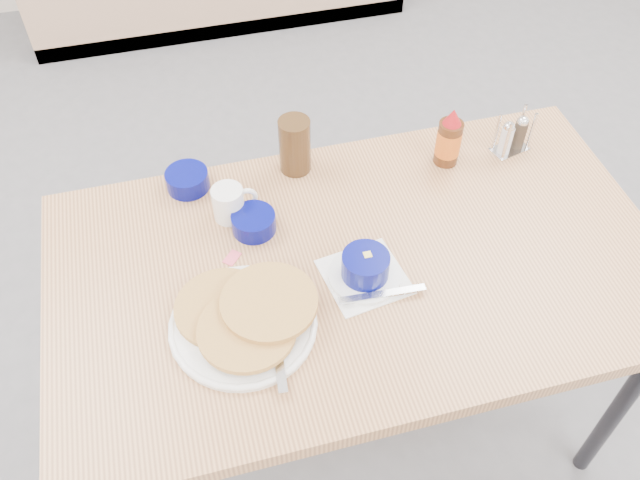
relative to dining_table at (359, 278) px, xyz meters
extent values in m
cube|color=#2D2D33|center=(0.00, 2.47, -0.66)|extent=(1.90, 0.55, 0.08)
cube|color=tan|center=(0.00, 0.00, 0.04)|extent=(1.40, 0.80, 0.04)
cylinder|color=#2D2D33|center=(0.62, -0.32, -0.34)|extent=(0.04, 0.04, 0.72)
cylinder|color=#2D2D33|center=(-0.62, 0.32, -0.34)|extent=(0.04, 0.04, 0.72)
cylinder|color=#2D2D33|center=(0.62, 0.32, -0.34)|extent=(0.04, 0.04, 0.72)
cylinder|color=white|center=(-0.29, -0.11, 0.07)|extent=(0.31, 0.31, 0.02)
cylinder|color=#D99A51|center=(-0.32, -0.06, 0.08)|extent=(0.20, 0.20, 0.01)
cylinder|color=#D99A51|center=(-0.29, -0.14, 0.10)|extent=(0.20, 0.20, 0.01)
cylinder|color=#D99A51|center=(-0.23, -0.09, 0.11)|extent=(0.20, 0.20, 0.01)
cube|color=silver|center=(-0.24, -0.22, 0.08)|extent=(0.03, 0.14, 0.01)
cylinder|color=white|center=(-0.26, 0.22, 0.10)|extent=(0.08, 0.08, 0.09)
cylinder|color=black|center=(-0.26, 0.22, 0.14)|extent=(0.06, 0.06, 0.00)
torus|color=white|center=(-0.22, 0.22, 0.11)|extent=(0.06, 0.02, 0.06)
cube|color=white|center=(0.00, -0.05, 0.06)|extent=(0.20, 0.20, 0.00)
cylinder|color=white|center=(0.00, -0.05, 0.07)|extent=(0.16, 0.16, 0.01)
cylinder|color=#040862|center=(0.00, -0.05, 0.10)|extent=(0.11, 0.11, 0.06)
cylinder|color=white|center=(0.00, -0.05, 0.13)|extent=(0.09, 0.09, 0.01)
cube|color=#F4DB60|center=(0.00, -0.04, 0.13)|extent=(0.02, 0.02, 0.01)
cube|color=silver|center=(0.01, -0.11, 0.08)|extent=(0.19, 0.03, 0.00)
cylinder|color=#040862|center=(-0.34, 0.34, 0.09)|extent=(0.11, 0.11, 0.05)
cylinder|color=#040862|center=(-0.21, 0.16, 0.09)|extent=(0.10, 0.10, 0.05)
cylinder|color=#3D2713|center=(-0.07, 0.34, 0.14)|extent=(0.09, 0.09, 0.15)
cube|color=silver|center=(0.49, 0.26, 0.06)|extent=(0.11, 0.08, 0.00)
cylinder|color=silver|center=(0.46, 0.23, 0.12)|extent=(0.01, 0.01, 0.11)
cylinder|color=silver|center=(0.54, 0.25, 0.12)|extent=(0.01, 0.01, 0.11)
cylinder|color=silver|center=(0.45, 0.27, 0.12)|extent=(0.01, 0.01, 0.11)
cylinder|color=silver|center=(0.53, 0.29, 0.12)|extent=(0.01, 0.01, 0.11)
cylinder|color=silver|center=(0.47, 0.26, 0.10)|extent=(0.03, 0.03, 0.08)
cylinder|color=#3F3326|center=(0.51, 0.27, 0.10)|extent=(0.03, 0.03, 0.08)
cylinder|color=#47230F|center=(0.31, 0.27, 0.12)|extent=(0.06, 0.06, 0.12)
cylinder|color=orange|center=(0.31, 0.27, 0.13)|extent=(0.06, 0.06, 0.07)
cone|color=#A91015|center=(0.31, 0.27, 0.21)|extent=(0.05, 0.05, 0.04)
cube|color=#ED4F67|center=(-0.28, 0.08, 0.06)|extent=(0.05, 0.05, 0.00)
camera|label=1|loc=(-0.34, -0.92, 1.25)|focal=38.00mm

